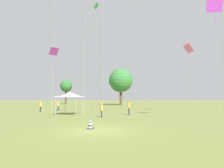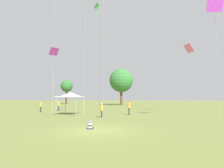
{
  "view_description": "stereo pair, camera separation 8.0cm",
  "coord_description": "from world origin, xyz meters",
  "px_view_note": "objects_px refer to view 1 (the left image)",
  "views": [
    {
      "loc": [
        3.13,
        -11.75,
        2.2
      ],
      "look_at": [
        -0.18,
        6.69,
        3.71
      ],
      "focal_mm": 28.0,
      "sensor_mm": 36.0,
      "label": 1
    },
    {
      "loc": [
        3.21,
        -11.74,
        2.2
      ],
      "look_at": [
        -0.18,
        6.69,
        3.71
      ],
      "focal_mm": 28.0,
      "sensor_mm": 36.0,
      "label": 2
    }
  ],
  "objects_px": {
    "person_standing_1": "(102,109)",
    "distant_tree_1": "(66,86)",
    "canopy_tent": "(70,95)",
    "kite_6": "(96,11)",
    "kite_7": "(54,54)",
    "distant_tree_0": "(121,80)",
    "kite_4": "(215,6)",
    "seated_toddler": "(90,126)",
    "person_standing_2": "(129,106)",
    "person_standing_3": "(41,105)",
    "person_standing_0": "(58,105)",
    "kite_2": "(188,49)"
  },
  "relations": [
    {
      "from": "person_standing_1",
      "to": "distant_tree_1",
      "type": "relative_size",
      "value": 0.18
    },
    {
      "from": "canopy_tent",
      "to": "kite_6",
      "type": "height_order",
      "value": "kite_6"
    },
    {
      "from": "kite_7",
      "to": "distant_tree_0",
      "type": "xyz_separation_m",
      "value": [
        2.05,
        37.96,
        0.95
      ]
    },
    {
      "from": "person_standing_1",
      "to": "kite_4",
      "type": "xyz_separation_m",
      "value": [
        11.6,
        -1.83,
        10.09
      ]
    },
    {
      "from": "seated_toddler",
      "to": "canopy_tent",
      "type": "xyz_separation_m",
      "value": [
        -5.67,
        9.44,
        2.36
      ]
    },
    {
      "from": "person_standing_2",
      "to": "kite_4",
      "type": "relative_size",
      "value": 0.16
    },
    {
      "from": "person_standing_3",
      "to": "kite_7",
      "type": "xyz_separation_m",
      "value": [
        6.8,
        -8.68,
        5.66
      ]
    },
    {
      "from": "person_standing_0",
      "to": "distant_tree_1",
      "type": "distance_m",
      "value": 37.47
    },
    {
      "from": "person_standing_2",
      "to": "kite_7",
      "type": "relative_size",
      "value": 0.25
    },
    {
      "from": "person_standing_0",
      "to": "person_standing_2",
      "type": "xyz_separation_m",
      "value": [
        12.62,
        -5.16,
        0.11
      ]
    },
    {
      "from": "kite_4",
      "to": "distant_tree_0",
      "type": "relative_size",
      "value": 1.04
    },
    {
      "from": "seated_toddler",
      "to": "kite_7",
      "type": "relative_size",
      "value": 0.08
    },
    {
      "from": "canopy_tent",
      "to": "kite_2",
      "type": "height_order",
      "value": "kite_2"
    },
    {
      "from": "seated_toddler",
      "to": "kite_2",
      "type": "bearing_deg",
      "value": 63.57
    },
    {
      "from": "kite_2",
      "to": "distant_tree_1",
      "type": "relative_size",
      "value": 1.14
    },
    {
      "from": "kite_2",
      "to": "distant_tree_0",
      "type": "height_order",
      "value": "distant_tree_0"
    },
    {
      "from": "kite_6",
      "to": "distant_tree_1",
      "type": "height_order",
      "value": "kite_6"
    },
    {
      "from": "person_standing_0",
      "to": "person_standing_1",
      "type": "distance_m",
      "value": 13.14
    },
    {
      "from": "kite_6",
      "to": "person_standing_0",
      "type": "bearing_deg",
      "value": -27.95
    },
    {
      "from": "person_standing_2",
      "to": "kite_7",
      "type": "bearing_deg",
      "value": -178.28
    },
    {
      "from": "person_standing_1",
      "to": "person_standing_3",
      "type": "bearing_deg",
      "value": -171.41
    },
    {
      "from": "person_standing_0",
      "to": "person_standing_1",
      "type": "relative_size",
      "value": 1.07
    },
    {
      "from": "seated_toddler",
      "to": "person_standing_3",
      "type": "height_order",
      "value": "person_standing_3"
    },
    {
      "from": "kite_2",
      "to": "kite_6",
      "type": "xyz_separation_m",
      "value": [
        -15.02,
        1.91,
        8.3
      ]
    },
    {
      "from": "person_standing_0",
      "to": "kite_2",
      "type": "relative_size",
      "value": 0.17
    },
    {
      "from": "canopy_tent",
      "to": "kite_7",
      "type": "height_order",
      "value": "kite_7"
    },
    {
      "from": "person_standing_2",
      "to": "kite_4",
      "type": "height_order",
      "value": "kite_4"
    },
    {
      "from": "kite_4",
      "to": "canopy_tent",
      "type": "bearing_deg",
      "value": 26.24
    },
    {
      "from": "person_standing_3",
      "to": "kite_2",
      "type": "bearing_deg",
      "value": -81.59
    },
    {
      "from": "seated_toddler",
      "to": "person_standing_0",
      "type": "relative_size",
      "value": 0.34
    },
    {
      "from": "kite_7",
      "to": "kite_6",
      "type": "bearing_deg",
      "value": -102.75
    },
    {
      "from": "person_standing_3",
      "to": "kite_7",
      "type": "distance_m",
      "value": 12.4
    },
    {
      "from": "person_standing_2",
      "to": "kite_2",
      "type": "xyz_separation_m",
      "value": [
        8.72,
        4.48,
        8.43
      ]
    },
    {
      "from": "canopy_tent",
      "to": "kite_7",
      "type": "relative_size",
      "value": 0.4
    },
    {
      "from": "kite_2",
      "to": "person_standing_1",
      "type": "bearing_deg",
      "value": 146.05
    },
    {
      "from": "canopy_tent",
      "to": "kite_4",
      "type": "distance_m",
      "value": 18.77
    },
    {
      "from": "kite_2",
      "to": "distant_tree_0",
      "type": "bearing_deg",
      "value": 48.4
    },
    {
      "from": "person_standing_1",
      "to": "kite_7",
      "type": "bearing_deg",
      "value": -108.27
    },
    {
      "from": "canopy_tent",
      "to": "kite_6",
      "type": "distance_m",
      "value": 17.23
    },
    {
      "from": "kite_6",
      "to": "distant_tree_0",
      "type": "distance_m",
      "value": 26.81
    },
    {
      "from": "person_standing_1",
      "to": "kite_2",
      "type": "bearing_deg",
      "value": 69.72
    },
    {
      "from": "kite_6",
      "to": "kite_7",
      "type": "height_order",
      "value": "kite_6"
    },
    {
      "from": "kite_4",
      "to": "kite_6",
      "type": "relative_size",
      "value": 0.62
    },
    {
      "from": "person_standing_2",
      "to": "kite_7",
      "type": "height_order",
      "value": "kite_7"
    },
    {
      "from": "kite_4",
      "to": "kite_6",
      "type": "xyz_separation_m",
      "value": [
        -15.1,
        11.8,
        6.79
      ]
    },
    {
      "from": "person_standing_3",
      "to": "seated_toddler",
      "type": "bearing_deg",
      "value": -134.96
    },
    {
      "from": "kite_2",
      "to": "kite_7",
      "type": "distance_m",
      "value": 19.63
    },
    {
      "from": "kite_4",
      "to": "distant_tree_1",
      "type": "xyz_separation_m",
      "value": [
        -35.89,
        44.65,
        -4.34
      ]
    },
    {
      "from": "kite_4",
      "to": "distant_tree_0",
      "type": "xyz_separation_m",
      "value": [
        -13.84,
        36.57,
        -3.36
      ]
    },
    {
      "from": "person_standing_2",
      "to": "distant_tree_1",
      "type": "relative_size",
      "value": 0.2
    }
  ]
}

